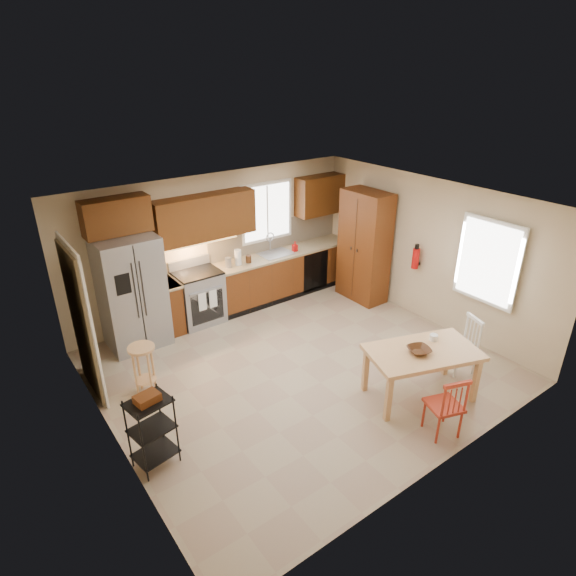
# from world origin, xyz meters

# --- Properties ---
(floor) EXTENTS (5.50, 5.50, 0.00)m
(floor) POSITION_xyz_m (0.00, 0.00, 0.00)
(floor) COLOR #9D8B6F
(floor) RESTS_ON ground
(ceiling) EXTENTS (5.50, 5.00, 0.02)m
(ceiling) POSITION_xyz_m (0.00, 0.00, 2.50)
(ceiling) COLOR silver
(ceiling) RESTS_ON ground
(wall_back) EXTENTS (5.50, 0.02, 2.50)m
(wall_back) POSITION_xyz_m (0.00, 2.50, 1.25)
(wall_back) COLOR #CCB793
(wall_back) RESTS_ON ground
(wall_front) EXTENTS (5.50, 0.02, 2.50)m
(wall_front) POSITION_xyz_m (0.00, -2.50, 1.25)
(wall_front) COLOR #CCB793
(wall_front) RESTS_ON ground
(wall_left) EXTENTS (0.02, 5.00, 2.50)m
(wall_left) POSITION_xyz_m (-2.75, 0.00, 1.25)
(wall_left) COLOR #CCB793
(wall_left) RESTS_ON ground
(wall_right) EXTENTS (0.02, 5.00, 2.50)m
(wall_right) POSITION_xyz_m (2.75, 0.00, 1.25)
(wall_right) COLOR #CCB793
(wall_right) RESTS_ON ground
(refrigerator) EXTENTS (0.92, 0.75, 1.82)m
(refrigerator) POSITION_xyz_m (-1.70, 2.12, 0.91)
(refrigerator) COLOR gray
(refrigerator) RESTS_ON floor
(range_stove) EXTENTS (0.76, 0.63, 0.92)m
(range_stove) POSITION_xyz_m (-0.55, 2.19, 0.46)
(range_stove) COLOR gray
(range_stove) RESTS_ON floor
(base_cabinet_narrow) EXTENTS (0.30, 0.60, 0.90)m
(base_cabinet_narrow) POSITION_xyz_m (-1.10, 2.20, 0.45)
(base_cabinet_narrow) COLOR #5E2A11
(base_cabinet_narrow) RESTS_ON floor
(base_cabinet_run) EXTENTS (2.92, 0.60, 0.90)m
(base_cabinet_run) POSITION_xyz_m (1.29, 2.20, 0.45)
(base_cabinet_run) COLOR #5E2A11
(base_cabinet_run) RESTS_ON floor
(dishwasher) EXTENTS (0.60, 0.02, 0.78)m
(dishwasher) POSITION_xyz_m (1.85, 1.91, 0.45)
(dishwasher) COLOR black
(dishwasher) RESTS_ON floor
(backsplash) EXTENTS (2.92, 0.03, 0.55)m
(backsplash) POSITION_xyz_m (1.29, 2.48, 1.18)
(backsplash) COLOR beige
(backsplash) RESTS_ON wall_back
(upper_over_fridge) EXTENTS (1.00, 0.35, 0.55)m
(upper_over_fridge) POSITION_xyz_m (-1.70, 2.33, 2.10)
(upper_over_fridge) COLOR #522C0D
(upper_over_fridge) RESTS_ON wall_back
(upper_left_block) EXTENTS (1.80, 0.35, 0.75)m
(upper_left_block) POSITION_xyz_m (-0.25, 2.33, 1.83)
(upper_left_block) COLOR #522C0D
(upper_left_block) RESTS_ON wall_back
(upper_right_block) EXTENTS (1.00, 0.35, 0.75)m
(upper_right_block) POSITION_xyz_m (2.25, 2.33, 1.83)
(upper_right_block) COLOR #522C0D
(upper_right_block) RESTS_ON wall_back
(window_back) EXTENTS (1.12, 0.04, 1.12)m
(window_back) POSITION_xyz_m (1.10, 2.48, 1.65)
(window_back) COLOR white
(window_back) RESTS_ON wall_back
(sink) EXTENTS (0.62, 0.46, 0.16)m
(sink) POSITION_xyz_m (1.10, 2.20, 0.86)
(sink) COLOR gray
(sink) RESTS_ON base_cabinet_run
(undercab_glow) EXTENTS (1.60, 0.30, 0.01)m
(undercab_glow) POSITION_xyz_m (-0.55, 2.30, 1.43)
(undercab_glow) COLOR #FFBF66
(undercab_glow) RESTS_ON wall_back
(soap_bottle) EXTENTS (0.09, 0.09, 0.19)m
(soap_bottle) POSITION_xyz_m (1.48, 2.10, 1.00)
(soap_bottle) COLOR #B30D0C
(soap_bottle) RESTS_ON base_cabinet_run
(paper_towel) EXTENTS (0.12, 0.12, 0.28)m
(paper_towel) POSITION_xyz_m (0.25, 2.15, 1.04)
(paper_towel) COLOR white
(paper_towel) RESTS_ON base_cabinet_run
(canister_steel) EXTENTS (0.11, 0.11, 0.18)m
(canister_steel) POSITION_xyz_m (0.05, 2.15, 0.99)
(canister_steel) COLOR gray
(canister_steel) RESTS_ON base_cabinet_run
(canister_wood) EXTENTS (0.10, 0.10, 0.14)m
(canister_wood) POSITION_xyz_m (0.45, 2.12, 0.97)
(canister_wood) COLOR #4D2714
(canister_wood) RESTS_ON base_cabinet_run
(pantry) EXTENTS (0.50, 0.95, 2.10)m
(pantry) POSITION_xyz_m (2.43, 1.20, 1.05)
(pantry) COLOR #5E2A11
(pantry) RESTS_ON floor
(fire_extinguisher) EXTENTS (0.12, 0.12, 0.36)m
(fire_extinguisher) POSITION_xyz_m (2.63, 0.15, 1.10)
(fire_extinguisher) COLOR #B30D0C
(fire_extinguisher) RESTS_ON wall_right
(window_right) EXTENTS (0.04, 1.02, 1.32)m
(window_right) POSITION_xyz_m (2.68, -1.15, 1.45)
(window_right) COLOR white
(window_right) RESTS_ON wall_right
(doorway) EXTENTS (0.04, 0.95, 2.10)m
(doorway) POSITION_xyz_m (-2.67, 1.30, 1.05)
(doorway) COLOR #8C7A59
(doorway) RESTS_ON wall_left
(dining_table) EXTENTS (1.65, 1.25, 0.71)m
(dining_table) POSITION_xyz_m (0.90, -1.50, 0.36)
(dining_table) COLOR tan
(dining_table) RESTS_ON floor
(chair_red) EXTENTS (0.51, 0.51, 0.86)m
(chair_red) POSITION_xyz_m (0.55, -2.15, 0.43)
(chair_red) COLOR #A32B19
(chair_red) RESTS_ON floor
(chair_white) EXTENTS (0.51, 0.51, 0.86)m
(chair_white) POSITION_xyz_m (1.85, -1.45, 0.43)
(chair_white) COLOR white
(chair_white) RESTS_ON floor
(table_bowl) EXTENTS (0.38, 0.38, 0.07)m
(table_bowl) POSITION_xyz_m (0.81, -1.50, 0.72)
(table_bowl) COLOR #4D2714
(table_bowl) RESTS_ON dining_table
(table_jar) EXTENTS (0.13, 0.13, 0.12)m
(table_jar) POSITION_xyz_m (1.22, -1.41, 0.75)
(table_jar) COLOR white
(table_jar) RESTS_ON dining_table
(bar_stool) EXTENTS (0.41, 0.41, 0.74)m
(bar_stool) POSITION_xyz_m (-2.09, 0.77, 0.37)
(bar_stool) COLOR tan
(bar_stool) RESTS_ON floor
(utility_cart) EXTENTS (0.52, 0.43, 0.92)m
(utility_cart) POSITION_xyz_m (-2.50, -0.56, 0.46)
(utility_cart) COLOR black
(utility_cart) RESTS_ON floor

